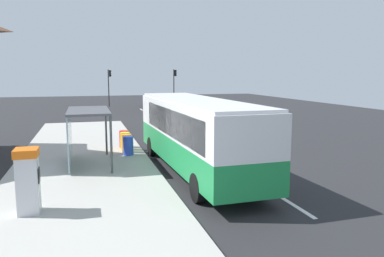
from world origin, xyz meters
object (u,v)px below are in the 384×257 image
Objects in this scene: bus at (195,131)px; recycling_bin_red at (124,139)px; traffic_light_near_side at (175,81)px; traffic_light_far_side at (109,82)px; recycling_bin_blue at (128,146)px; white_van at (176,104)px; sedan_near at (158,102)px; bus_shelter at (81,123)px; recycling_bin_yellow at (125,141)px; ticket_machine at (28,180)px; recycling_bin_orange at (127,143)px.

bus is 11.67× the size of recycling_bin_red.
bus is at bearing -101.72° from traffic_light_near_side.
traffic_light_far_side is (1.10, 29.88, 2.56)m from recycling_bin_red.
bus is at bearing -55.31° from recycling_bin_blue.
recycling_bin_blue is at bearing -111.11° from white_van.
bus_shelter is at bearing -107.15° from sedan_near.
recycling_bin_yellow is (0.00, 1.40, 0.00)m from recycling_bin_blue.
ticket_machine is 0.40× the size of traffic_light_far_side.
white_van is at bearing 79.02° from bus.
ticket_machine is 9.54m from recycling_bin_yellow.
ticket_machine is at bearing -112.91° from white_van.
recycling_bin_yellow is at bearing -92.06° from traffic_light_far_side.
recycling_bin_orange is 1.00× the size of recycling_bin_yellow.
recycling_bin_yellow is at bearing 116.48° from bus.
traffic_light_near_side reaches higher than bus.
bus_shelter is (-11.91, -32.70, -1.15)m from traffic_light_near_side.
recycling_bin_blue is at bearing 124.69° from bus.
white_van is at bearing -90.58° from sedan_near.
sedan_near reaches higher than recycling_bin_orange.
bus is at bearing -97.54° from sedan_near.
recycling_bin_red is at bearing 90.00° from recycling_bin_yellow.
recycling_bin_blue is 32.76m from traffic_light_near_side.
bus_shelter is at bearing -134.89° from recycling_bin_orange.
recycling_bin_blue is (3.72, 7.37, -0.52)m from ticket_machine.
white_van reaches higher than recycling_bin_blue.
bus_shelter is (-3.31, -33.50, -1.12)m from traffic_light_far_side.
recycling_bin_red is 4.48m from bus_shelter.
recycling_bin_orange is 0.20× the size of traffic_light_far_side.
bus_shelter is at bearing 156.21° from bus.
traffic_light_near_side reaches higher than white_van.
bus is 11.67× the size of recycling_bin_blue.
traffic_light_near_side reaches higher than recycling_bin_orange.
white_van is 16.48m from recycling_bin_yellow.
white_van is 5.54× the size of recycling_bin_orange.
recycling_bin_orange is 0.24× the size of bus_shelter.
recycling_bin_orange is at bearing 65.24° from ticket_machine.
traffic_light_far_side is at bearing 92.23° from bus.
sedan_near is at bearing 82.46° from bus.
ticket_machine is (-6.21, -3.78, -0.67)m from bus.
recycling_bin_red is at bearing -104.79° from sedan_near.
recycling_bin_orange is (-6.50, -26.03, -0.14)m from sedan_near.
ticket_machine is 8.28m from recycling_bin_blue.
recycling_bin_blue is 0.70m from recycling_bin_orange.
sedan_near is 26.83m from recycling_bin_orange.
ticket_machine is 10.19m from recycling_bin_red.
bus_shelter is (-2.21, -2.22, 1.44)m from recycling_bin_orange.
recycling_bin_orange is 31.40m from traffic_light_far_side.
recycling_bin_blue is 1.00× the size of recycling_bin_red.
bus reaches higher than recycling_bin_yellow.
bus reaches higher than sedan_near.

